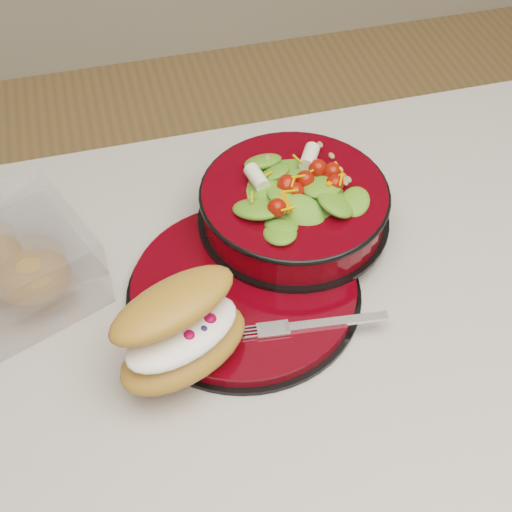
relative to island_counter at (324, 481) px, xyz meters
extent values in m
cube|color=silver|center=(0.00, 0.00, -0.02)|extent=(1.16, 0.66, 0.86)
cube|color=#B3ADA4|center=(0.00, 0.00, 0.43)|extent=(1.24, 0.74, 0.04)
cylinder|color=black|center=(-0.11, 0.06, 0.45)|extent=(0.27, 0.27, 0.01)
cylinder|color=#5C0308|center=(-0.11, 0.06, 0.46)|extent=(0.26, 0.26, 0.01)
torus|color=black|center=(-0.10, 0.05, 0.46)|extent=(0.15, 0.15, 0.01)
cylinder|color=black|center=(-0.03, 0.14, 0.47)|extent=(0.24, 0.24, 0.01)
cylinder|color=#5C0308|center=(-0.03, 0.14, 0.49)|extent=(0.22, 0.22, 0.04)
torus|color=black|center=(-0.03, 0.14, 0.51)|extent=(0.23, 0.23, 0.01)
ellipsoid|color=#417621|center=(-0.03, 0.14, 0.51)|extent=(0.19, 0.19, 0.08)
sphere|color=#B81207|center=(0.02, 0.14, 0.55)|extent=(0.02, 0.02, 0.02)
sphere|color=#B81207|center=(0.01, 0.18, 0.55)|extent=(0.02, 0.02, 0.02)
sphere|color=#B81207|center=(-0.03, 0.19, 0.55)|extent=(0.02, 0.02, 0.02)
sphere|color=#B81207|center=(-0.06, 0.18, 0.55)|extent=(0.02, 0.02, 0.02)
sphere|color=#B81207|center=(-0.07, 0.14, 0.55)|extent=(0.02, 0.02, 0.02)
sphere|color=#B81207|center=(-0.06, 0.11, 0.55)|extent=(0.02, 0.02, 0.02)
sphere|color=#B81207|center=(-0.03, 0.10, 0.55)|extent=(0.02, 0.02, 0.02)
sphere|color=#B81207|center=(0.01, 0.11, 0.55)|extent=(0.02, 0.02, 0.02)
cylinder|color=silver|center=(0.00, 0.18, 0.55)|extent=(0.04, 0.04, 0.02)
cylinder|color=silver|center=(-0.07, 0.16, 0.55)|extent=(0.04, 0.03, 0.02)
cube|color=orange|center=(-0.05, 0.11, 0.55)|extent=(0.03, 0.03, 0.01)
cube|color=orange|center=(0.02, 0.13, 0.55)|extent=(0.03, 0.02, 0.01)
ellipsoid|color=#C97B3D|center=(-0.20, -0.03, 0.49)|extent=(0.17, 0.14, 0.04)
ellipsoid|color=white|center=(-0.20, -0.03, 0.51)|extent=(0.15, 0.11, 0.02)
ellipsoid|color=#C97B3D|center=(-0.20, -0.01, 0.54)|extent=(0.16, 0.12, 0.04)
sphere|color=#C00D35|center=(-0.22, -0.03, 0.52)|extent=(0.02, 0.02, 0.02)
sphere|color=#C00D35|center=(-0.19, -0.04, 0.52)|extent=(0.02, 0.02, 0.02)
sphere|color=#C00D35|center=(-0.17, -0.02, 0.52)|extent=(0.02, 0.02, 0.02)
sphere|color=#191947|center=(-0.21, -0.02, 0.52)|extent=(0.01, 0.01, 0.01)
sphere|color=#191947|center=(-0.19, -0.02, 0.52)|extent=(0.01, 0.01, 0.01)
sphere|color=#191947|center=(-0.20, -0.03, 0.52)|extent=(0.01, 0.01, 0.01)
sphere|color=#191947|center=(-0.18, -0.03, 0.52)|extent=(0.01, 0.01, 0.01)
sphere|color=#191947|center=(-0.22, -0.03, 0.52)|extent=(0.01, 0.01, 0.01)
cube|color=silver|center=(-0.03, -0.02, 0.47)|extent=(0.12, 0.02, 0.00)
cube|color=silver|center=(-0.10, -0.01, 0.47)|extent=(0.04, 0.02, 0.00)
ellipsoid|color=#C97B3D|center=(-0.35, 0.12, 0.47)|extent=(0.09, 0.07, 0.04)
camera|label=1|loc=(-0.23, -0.45, 1.10)|focal=50.00mm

